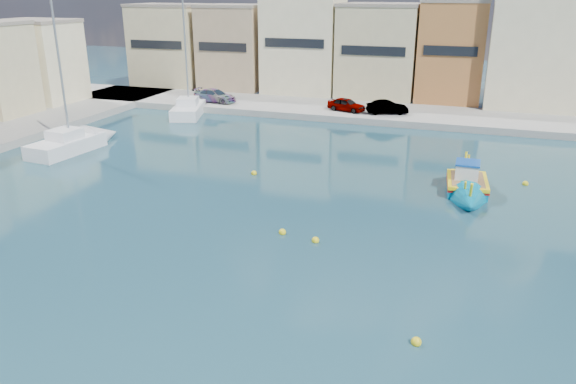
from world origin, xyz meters
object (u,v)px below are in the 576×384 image
at_px(luzzu_blue_cabin, 466,183).
at_px(yacht_midnorth, 84,141).
at_px(church_block, 549,21).
at_px(yacht_north, 192,107).
at_px(luzzu_green, 467,187).

distance_m(luzzu_blue_cabin, yacht_midnorth, 27.75).
bearing_deg(church_block, yacht_north, -159.58).
bearing_deg(yacht_midnorth, church_block, 37.86).
relative_size(church_block, yacht_north, 1.68).
distance_m(church_block, luzzu_green, 28.57).
distance_m(luzzu_blue_cabin, luzzu_green, 0.58).
xyz_separation_m(church_block, yacht_midnorth, (-33.33, -25.91, -7.94)).
height_order(church_block, luzzu_blue_cabin, church_block).
bearing_deg(luzzu_blue_cabin, yacht_north, 151.09).
distance_m(yacht_north, yacht_midnorth, 14.18).
xyz_separation_m(luzzu_blue_cabin, yacht_midnorth, (-27.75, 0.35, 0.13)).
height_order(church_block, yacht_north, church_block).
relative_size(luzzu_green, yacht_north, 0.77).
bearing_deg(luzzu_blue_cabin, yacht_midnorth, 179.27).
xyz_separation_m(luzzu_green, yacht_north, (-26.23, 15.01, 0.16)).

